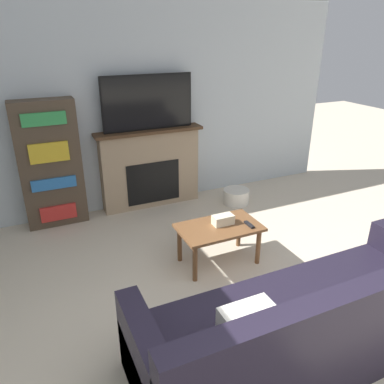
% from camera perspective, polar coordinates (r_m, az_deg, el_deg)
% --- Properties ---
extents(wall_back, '(5.89, 0.06, 2.70)m').
position_cam_1_polar(wall_back, '(5.14, -7.60, 12.54)').
color(wall_back, silver).
rests_on(wall_back, ground_plane).
extents(fireplace, '(1.46, 0.28, 1.09)m').
position_cam_1_polar(fireplace, '(5.22, -6.35, 3.69)').
color(fireplace, tan).
rests_on(fireplace, ground_plane).
extents(tv, '(1.21, 0.03, 0.71)m').
position_cam_1_polar(tv, '(4.97, -6.74, 13.38)').
color(tv, black).
rests_on(tv, fireplace).
extents(couch, '(2.58, 0.92, 0.86)m').
position_cam_1_polar(couch, '(3.06, 17.02, -18.96)').
color(couch, black).
rests_on(couch, ground_plane).
extents(coffee_table, '(0.86, 0.51, 0.43)m').
position_cam_1_polar(coffee_table, '(3.94, 4.15, -6.05)').
color(coffee_table, brown).
rests_on(coffee_table, ground_plane).
extents(tissue_box, '(0.22, 0.12, 0.10)m').
position_cam_1_polar(tissue_box, '(3.93, 4.75, -4.23)').
color(tissue_box, beige).
rests_on(tissue_box, coffee_table).
extents(remote_control, '(0.04, 0.15, 0.02)m').
position_cam_1_polar(remote_control, '(3.95, 8.70, -4.93)').
color(remote_control, black).
rests_on(remote_control, coffee_table).
extents(bookshelf, '(0.73, 0.29, 1.58)m').
position_cam_1_polar(bookshelf, '(4.91, -20.76, 3.89)').
color(bookshelf, '#4C3D2D').
rests_on(bookshelf, ground_plane).
extents(storage_basket, '(0.37, 0.37, 0.21)m').
position_cam_1_polar(storage_basket, '(5.42, 6.75, -0.67)').
color(storage_basket, silver).
rests_on(storage_basket, ground_plane).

